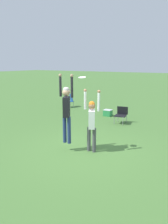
# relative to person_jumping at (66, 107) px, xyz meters

# --- Properties ---
(ground_plane) EXTENTS (120.00, 120.00, 0.00)m
(ground_plane) POSITION_rel_person_jumping_xyz_m (0.41, 0.31, -1.53)
(ground_plane) COLOR #4C7A38
(person_jumping) EXTENTS (0.56, 0.45, 2.29)m
(person_jumping) POSITION_rel_person_jumping_xyz_m (0.00, 0.00, 0.00)
(person_jumping) COLOR navy
(person_jumping) RESTS_ON ground_plane
(person_defending) EXTENTS (0.61, 0.50, 2.10)m
(person_defending) POSITION_rel_person_jumping_xyz_m (0.72, 0.41, -0.41)
(person_defending) COLOR #4C4C51
(person_defending) RESTS_ON ground_plane
(frisbee) EXTENTS (0.24, 0.24, 0.04)m
(frisbee) POSITION_rel_person_jumping_xyz_m (0.47, 0.21, 0.95)
(frisbee) COLOR white
(camping_chair_0) EXTENTS (0.63, 0.67, 0.82)m
(camping_chair_0) POSITION_rel_person_jumping_xyz_m (0.19, 4.23, -1.05)
(camping_chair_0) COLOR gray
(camping_chair_0) RESTS_ON ground_plane
(camping_chair_3) EXTENTS (0.64, 0.71, 0.87)m
(camping_chair_3) POSITION_rel_person_jumping_xyz_m (-4.26, 6.14, -1.02)
(camping_chair_3) COLOR gray
(camping_chair_3) RESTS_ON ground_plane
(cooler_box) EXTENTS (0.43, 0.39, 0.36)m
(cooler_box) POSITION_rel_person_jumping_xyz_m (-1.03, 5.23, -1.35)
(cooler_box) COLOR #2D8C4C
(cooler_box) RESTS_ON ground_plane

